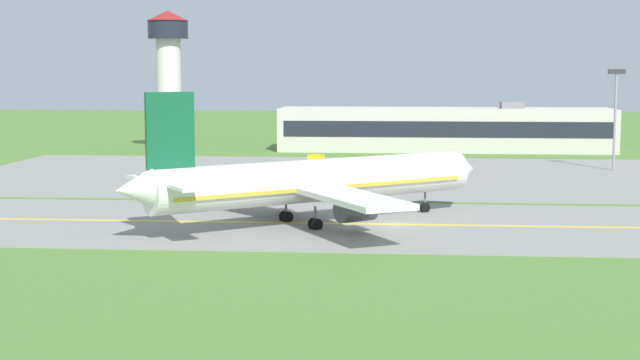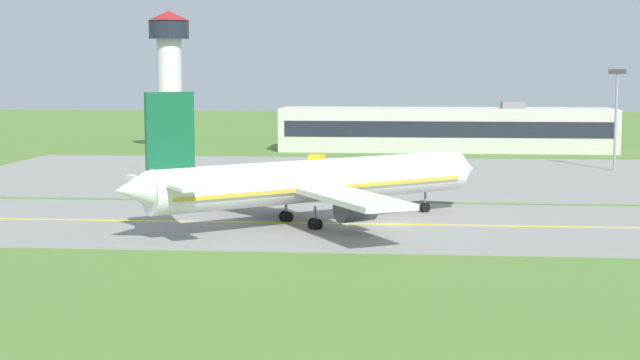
{
  "view_description": "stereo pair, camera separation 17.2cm",
  "coord_description": "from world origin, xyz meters",
  "px_view_note": "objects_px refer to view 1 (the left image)",
  "views": [
    {
      "loc": [
        0.66,
        -87.51,
        14.51
      ],
      "look_at": [
        -7.04,
        2.02,
        4.0
      ],
      "focal_mm": 52.7,
      "sensor_mm": 36.0,
      "label": 1
    },
    {
      "loc": [
        0.83,
        -87.49,
        14.51
      ],
      "look_at": [
        -7.04,
        2.02,
        4.0
      ],
      "focal_mm": 52.7,
      "sensor_mm": 36.0,
      "label": 2
    }
  ],
  "objects_px": {
    "service_truck_baggage": "(313,164)",
    "service_truck_fuel": "(279,174)",
    "apron_light_mast": "(615,107)",
    "airplane_lead": "(314,181)",
    "control_tower": "(169,66)"
  },
  "relations": [
    {
      "from": "service_truck_baggage",
      "to": "service_truck_fuel",
      "type": "bearing_deg",
      "value": -98.93
    },
    {
      "from": "service_truck_fuel",
      "to": "service_truck_baggage",
      "type": "bearing_deg",
      "value": 81.07
    },
    {
      "from": "service_truck_baggage",
      "to": "apron_light_mast",
      "type": "distance_m",
      "value": 44.38
    },
    {
      "from": "service_truck_fuel",
      "to": "apron_light_mast",
      "type": "bearing_deg",
      "value": 25.81
    },
    {
      "from": "airplane_lead",
      "to": "apron_light_mast",
      "type": "relative_size",
      "value": 2.28
    },
    {
      "from": "airplane_lead",
      "to": "service_truck_fuel",
      "type": "height_order",
      "value": "airplane_lead"
    },
    {
      "from": "control_tower",
      "to": "service_truck_fuel",
      "type": "bearing_deg",
      "value": -62.4
    },
    {
      "from": "airplane_lead",
      "to": "service_truck_fuel",
      "type": "relative_size",
      "value": 5.81
    },
    {
      "from": "service_truck_baggage",
      "to": "apron_light_mast",
      "type": "xyz_separation_m",
      "value": [
        43.33,
        5.05,
        8.14
      ]
    },
    {
      "from": "airplane_lead",
      "to": "apron_light_mast",
      "type": "xyz_separation_m",
      "value": [
        38.91,
        51.24,
        5.19
      ]
    },
    {
      "from": "control_tower",
      "to": "service_truck_baggage",
      "type": "bearing_deg",
      "value": -48.87
    },
    {
      "from": "service_truck_fuel",
      "to": "control_tower",
      "type": "bearing_deg",
      "value": 117.6
    },
    {
      "from": "airplane_lead",
      "to": "control_tower",
      "type": "bearing_deg",
      "value": 112.88
    },
    {
      "from": "control_tower",
      "to": "apron_light_mast",
      "type": "relative_size",
      "value": 1.71
    },
    {
      "from": "control_tower",
      "to": "airplane_lead",
      "type": "bearing_deg",
      "value": -67.12
    }
  ]
}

